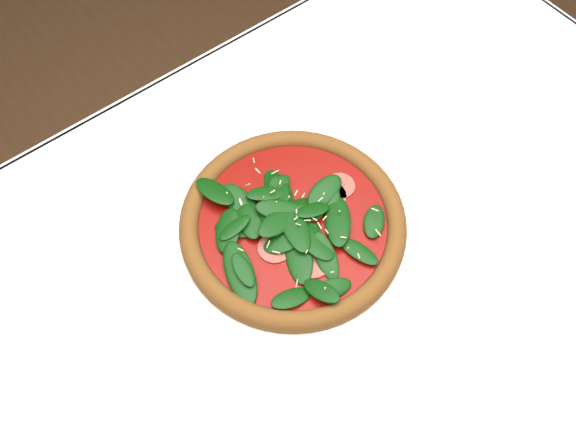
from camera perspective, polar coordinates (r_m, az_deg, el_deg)
ground at (r=1.52m, az=1.84°, el=-17.12°), size 6.00×6.00×0.00m
dining_table at (r=0.90m, az=2.99°, el=-7.73°), size 1.21×0.81×0.75m
plate at (r=0.83m, az=0.43°, el=-1.19°), size 0.34×0.34×0.01m
pizza at (r=0.81m, az=0.43°, el=-0.53°), size 0.38×0.38×0.04m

